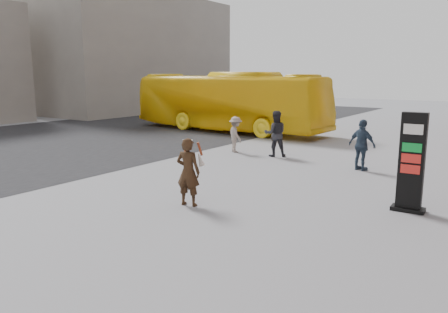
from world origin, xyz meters
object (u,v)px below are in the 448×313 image
Objects in this scene: pedestrian_a at (275,134)px; pedestrian_b at (236,134)px; info_pylon at (412,163)px; woman at (188,171)px; bus at (228,102)px; pedestrian_c at (362,145)px.

pedestrian_a is 1.22× the size of pedestrian_b.
woman is at bearing -152.75° from info_pylon.
info_pylon is 15.82m from bus.
pedestrian_a reaches higher than woman.
woman is (-4.72, -2.68, -0.31)m from info_pylon.
bus is at bearing -77.90° from pedestrian_a.
woman is at bearing 65.30° from pedestrian_a.
pedestrian_b is (-3.21, 7.09, -0.13)m from woman.
woman is 0.98× the size of pedestrian_c.
info_pylon is 9.09m from pedestrian_b.
pedestrian_a is (-1.37, 7.19, 0.03)m from woman.
pedestrian_a is 1.04× the size of pedestrian_c.
woman is at bearing 88.52° from pedestrian_c.
bus is at bearing -71.59° from woman.
pedestrian_c is at bearing 135.06° from pedestrian_a.
info_pylon is 4.59m from pedestrian_c.
woman reaches higher than pedestrian_b.
pedestrian_b is at bearing -140.19° from bus.
woman is 7.78m from pedestrian_b.
bus is (-12.18, 10.09, 0.49)m from info_pylon.
pedestrian_a is at bearing -91.13° from woman.
woman is 0.14× the size of bus.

